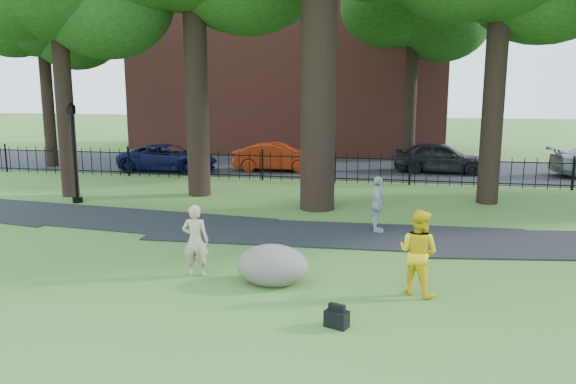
% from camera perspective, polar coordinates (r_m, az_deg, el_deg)
% --- Properties ---
extents(ground, '(120.00, 120.00, 0.00)m').
position_cam_1_polar(ground, '(11.43, -1.96, -9.21)').
color(ground, '#3E5E21').
rests_on(ground, ground).
extents(footpath, '(36.07, 3.85, 0.03)m').
position_cam_1_polar(footpath, '(14.96, 5.13, -4.39)').
color(footpath, black).
rests_on(footpath, ground).
extents(street, '(80.00, 7.00, 0.02)m').
position_cam_1_polar(street, '(26.86, 5.63, 2.40)').
color(street, black).
rests_on(street, ground).
extents(iron_fence, '(44.00, 0.04, 1.20)m').
position_cam_1_polar(iron_fence, '(22.84, 4.72, 2.45)').
color(iron_fence, black).
rests_on(iron_fence, ground).
extents(brick_building, '(18.00, 8.00, 12.00)m').
position_cam_1_polar(brick_building, '(35.12, 0.36, 14.24)').
color(brick_building, brown).
rests_on(brick_building, ground).
extents(woman, '(0.57, 0.40, 1.51)m').
position_cam_1_polar(woman, '(11.80, -9.38, -4.87)').
color(woman, tan).
rests_on(woman, ground).
extents(man, '(1.00, 0.94, 1.64)m').
position_cam_1_polar(man, '(10.88, 13.10, -5.99)').
color(man, yellow).
rests_on(man, ground).
extents(pedestrian, '(0.41, 0.91, 1.53)m').
position_cam_1_polar(pedestrian, '(15.19, 9.06, -1.29)').
color(pedestrian, '#ADADB2').
rests_on(pedestrian, ground).
extents(boulder, '(1.69, 1.45, 0.84)m').
position_cam_1_polar(boulder, '(11.30, -1.59, -7.19)').
color(boulder, slate).
rests_on(boulder, ground).
extents(lamppost, '(0.33, 0.33, 3.37)m').
position_cam_1_polar(lamppost, '(20.04, -20.88, 3.64)').
color(lamppost, black).
rests_on(lamppost, ground).
extents(backpack, '(0.44, 0.36, 0.28)m').
position_cam_1_polar(backpack, '(9.47, 4.97, -12.71)').
color(backpack, black).
rests_on(backpack, ground).
extents(red_bag, '(0.39, 0.33, 0.23)m').
position_cam_1_polar(red_bag, '(11.77, -1.51, -8.02)').
color(red_bag, maroon).
rests_on(red_bag, ground).
extents(red_sedan, '(4.00, 1.49, 1.31)m').
position_cam_1_polar(red_sedan, '(25.82, -1.13, 3.57)').
color(red_sedan, maroon).
rests_on(red_sedan, ground).
extents(navy_van, '(4.48, 2.13, 1.24)m').
position_cam_1_polar(navy_van, '(26.35, -12.09, 3.41)').
color(navy_van, '#0B113B').
rests_on(navy_van, ground).
extents(grey_car, '(4.20, 1.90, 1.40)m').
position_cam_1_polar(grey_car, '(26.22, 15.24, 3.41)').
color(grey_car, black).
rests_on(grey_car, ground).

